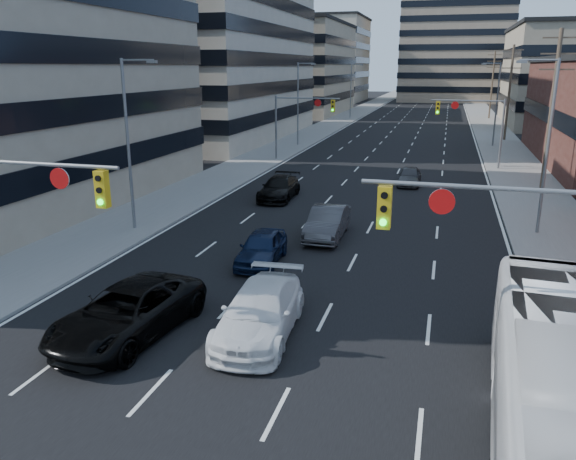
# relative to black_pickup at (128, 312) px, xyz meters

# --- Properties ---
(road_surface) EXTENTS (18.00, 300.00, 0.02)m
(road_surface) POSITION_rel_black_pickup_xyz_m (4.17, 121.14, -0.83)
(road_surface) COLOR black
(road_surface) RESTS_ON ground
(sidewalk_left) EXTENTS (5.00, 300.00, 0.15)m
(sidewalk_left) POSITION_rel_black_pickup_xyz_m (-7.33, 121.14, -0.77)
(sidewalk_left) COLOR slate
(sidewalk_left) RESTS_ON ground
(sidewalk_right) EXTENTS (5.00, 300.00, 0.15)m
(sidewalk_right) POSITION_rel_black_pickup_xyz_m (15.67, 121.14, -0.77)
(sidewalk_right) COLOR slate
(sidewalk_right) RESTS_ON ground
(office_left_mid) EXTENTS (26.00, 34.00, 28.00)m
(office_left_mid) POSITION_rel_black_pickup_xyz_m (-22.83, 51.14, 13.16)
(office_left_mid) COLOR #ADA089
(office_left_mid) RESTS_ON ground
(office_left_far) EXTENTS (20.00, 30.00, 16.00)m
(office_left_far) POSITION_rel_black_pickup_xyz_m (-19.83, 91.14, 7.16)
(office_left_far) COLOR gray
(office_left_far) RESTS_ON ground
(bg_block_left) EXTENTS (24.00, 24.00, 20.00)m
(bg_block_left) POSITION_rel_black_pickup_xyz_m (-23.83, 131.14, 9.16)
(bg_block_left) COLOR #ADA089
(bg_block_left) RESTS_ON ground
(signal_near_left) EXTENTS (6.59, 0.33, 6.00)m
(signal_near_left) POSITION_rel_black_pickup_xyz_m (-3.29, -0.86, 3.48)
(signal_near_left) COLOR slate
(signal_near_left) RESTS_ON ground
(signal_near_right) EXTENTS (6.59, 0.33, 6.00)m
(signal_near_right) POSITION_rel_black_pickup_xyz_m (11.62, -0.86, 3.48)
(signal_near_right) COLOR slate
(signal_near_right) RESTS_ON ground
(signal_far_left) EXTENTS (6.09, 0.33, 6.00)m
(signal_far_left) POSITION_rel_black_pickup_xyz_m (-3.52, 36.14, 3.46)
(signal_far_left) COLOR slate
(signal_far_left) RESTS_ON ground
(signal_far_right) EXTENTS (6.09, 0.33, 6.00)m
(signal_far_right) POSITION_rel_black_pickup_xyz_m (11.85, 36.14, 3.46)
(signal_far_right) COLOR slate
(signal_far_right) RESTS_ON ground
(utility_pole_block) EXTENTS (2.20, 0.28, 11.00)m
(utility_pole_block) POSITION_rel_black_pickup_xyz_m (16.37, 27.14, 4.93)
(utility_pole_block) COLOR #4C3D2D
(utility_pole_block) RESTS_ON ground
(utility_pole_midblock) EXTENTS (2.20, 0.28, 11.00)m
(utility_pole_midblock) POSITION_rel_black_pickup_xyz_m (16.37, 57.14, 4.93)
(utility_pole_midblock) COLOR #4C3D2D
(utility_pole_midblock) RESTS_ON ground
(utility_pole_distant) EXTENTS (2.20, 0.28, 11.00)m
(utility_pole_distant) POSITION_rel_black_pickup_xyz_m (16.37, 87.14, 4.93)
(utility_pole_distant) COLOR #4C3D2D
(utility_pole_distant) RESTS_ON ground
(streetlight_left_near) EXTENTS (2.03, 0.22, 9.00)m
(streetlight_left_near) POSITION_rel_black_pickup_xyz_m (-6.17, 11.14, 4.21)
(streetlight_left_near) COLOR slate
(streetlight_left_near) RESTS_ON ground
(streetlight_left_mid) EXTENTS (2.03, 0.22, 9.00)m
(streetlight_left_mid) POSITION_rel_black_pickup_xyz_m (-6.17, 46.14, 4.21)
(streetlight_left_mid) COLOR slate
(streetlight_left_mid) RESTS_ON ground
(streetlight_left_far) EXTENTS (2.03, 0.22, 9.00)m
(streetlight_left_far) POSITION_rel_black_pickup_xyz_m (-6.17, 81.14, 4.21)
(streetlight_left_far) COLOR slate
(streetlight_left_far) RESTS_ON ground
(streetlight_right_near) EXTENTS (2.03, 0.22, 9.00)m
(streetlight_right_near) POSITION_rel_black_pickup_xyz_m (14.51, 16.14, 4.21)
(streetlight_right_near) COLOR slate
(streetlight_right_near) RESTS_ON ground
(streetlight_right_far) EXTENTS (2.03, 0.22, 9.00)m
(streetlight_right_far) POSITION_rel_black_pickup_xyz_m (14.51, 51.14, 4.21)
(streetlight_right_far) COLOR slate
(streetlight_right_far) RESTS_ON ground
(black_pickup) EXTENTS (3.50, 6.36, 1.69)m
(black_pickup) POSITION_rel_black_pickup_xyz_m (0.00, 0.00, 0.00)
(black_pickup) COLOR black
(black_pickup) RESTS_ON ground
(white_van) EXTENTS (2.66, 5.75, 1.63)m
(white_van) POSITION_rel_black_pickup_xyz_m (4.16, 1.25, -0.03)
(white_van) COLOR silver
(white_van) RESTS_ON ground
(transit_bus) EXTENTS (3.53, 12.04, 3.31)m
(transit_bus) POSITION_rel_black_pickup_xyz_m (12.57, -3.03, 0.81)
(transit_bus) COLOR silver
(transit_bus) RESTS_ON ground
(sedan_blue) EXTENTS (2.04, 4.45, 1.48)m
(sedan_blue) POSITION_rel_black_pickup_xyz_m (2.00, 7.99, -0.10)
(sedan_blue) COLOR #0C1732
(sedan_blue) RESTS_ON ground
(sedan_grey_center) EXTENTS (1.77, 4.88, 1.60)m
(sedan_grey_center) POSITION_rel_black_pickup_xyz_m (4.04, 12.69, -0.04)
(sedan_grey_center) COLOR #3A3A3D
(sedan_grey_center) RESTS_ON ground
(sedan_black_far) EXTENTS (2.26, 5.20, 1.49)m
(sedan_black_far) POSITION_rel_black_pickup_xyz_m (-0.90, 20.55, -0.10)
(sedan_black_far) COLOR black
(sedan_black_far) RESTS_ON ground
(sedan_grey_right) EXTENTS (1.64, 4.03, 1.37)m
(sedan_grey_right) POSITION_rel_black_pickup_xyz_m (7.22, 27.55, -0.16)
(sedan_grey_right) COLOR #39393C
(sedan_grey_right) RESTS_ON ground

